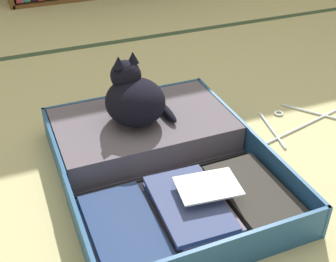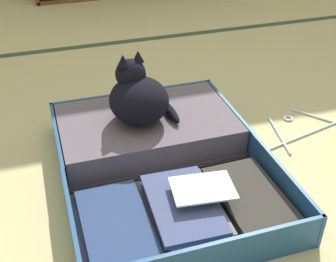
# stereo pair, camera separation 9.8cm
# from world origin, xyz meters

# --- Properties ---
(ground_plane) EXTENTS (10.00, 10.00, 0.00)m
(ground_plane) POSITION_xyz_m (0.00, 0.00, 0.00)
(ground_plane) COLOR tan
(tatami_border) EXTENTS (4.80, 0.05, 0.00)m
(tatami_border) POSITION_xyz_m (0.00, 1.30, 0.00)
(tatami_border) COLOR #30452C
(tatami_border) RESTS_ON ground_plane
(open_suitcase) EXTENTS (0.68, 0.87, 0.12)m
(open_suitcase) POSITION_xyz_m (-0.15, 0.13, 0.05)
(open_suitcase) COLOR navy
(open_suitcase) RESTS_ON ground_plane
(black_cat) EXTENTS (0.27, 0.28, 0.25)m
(black_cat) POSITION_xyz_m (-0.18, 0.26, 0.21)
(black_cat) COLOR black
(black_cat) RESTS_ON open_suitcase
(clothes_hanger) EXTENTS (0.47, 0.29, 0.01)m
(clothes_hanger) POSITION_xyz_m (0.48, 0.17, 0.01)
(clothes_hanger) COLOR silver
(clothes_hanger) RESTS_ON ground_plane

